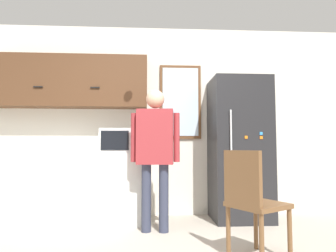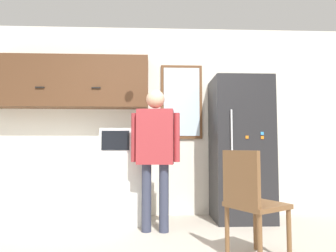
{
  "view_description": "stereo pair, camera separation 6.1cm",
  "coord_description": "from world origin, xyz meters",
  "px_view_note": "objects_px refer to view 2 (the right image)",
  "views": [
    {
      "loc": [
        -0.05,
        -2.19,
        0.96
      ],
      "look_at": [
        0.16,
        1.15,
        1.19
      ],
      "focal_mm": 32.0,
      "sensor_mm": 36.0,
      "label": 1
    },
    {
      "loc": [
        0.01,
        -2.19,
        0.96
      ],
      "look_at": [
        0.16,
        1.15,
        1.19
      ],
      "focal_mm": 32.0,
      "sensor_mm": 36.0,
      "label": 2
    }
  ],
  "objects_px": {
    "person": "(155,145)",
    "chair": "(250,199)",
    "refrigerator": "(240,149)",
    "microwave": "(121,141)"
  },
  "relations": [
    {
      "from": "person",
      "to": "refrigerator",
      "type": "distance_m",
      "value": 1.24
    },
    {
      "from": "person",
      "to": "refrigerator",
      "type": "height_order",
      "value": "refrigerator"
    },
    {
      "from": "refrigerator",
      "to": "microwave",
      "type": "bearing_deg",
      "value": -177.38
    },
    {
      "from": "refrigerator",
      "to": "chair",
      "type": "distance_m",
      "value": 1.49
    },
    {
      "from": "microwave",
      "to": "person",
      "type": "distance_m",
      "value": 0.62
    },
    {
      "from": "microwave",
      "to": "refrigerator",
      "type": "xyz_separation_m",
      "value": [
        1.58,
        0.07,
        -0.1
      ]
    },
    {
      "from": "microwave",
      "to": "person",
      "type": "relative_size",
      "value": 0.3
    },
    {
      "from": "microwave",
      "to": "chair",
      "type": "distance_m",
      "value": 1.9
    },
    {
      "from": "chair",
      "to": "person",
      "type": "bearing_deg",
      "value": 11.91
    },
    {
      "from": "person",
      "to": "chair",
      "type": "relative_size",
      "value": 1.74
    }
  ]
}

